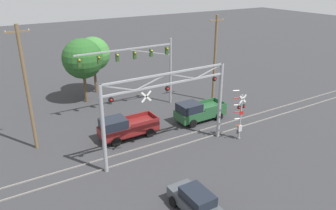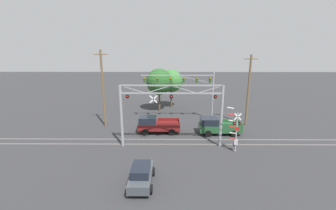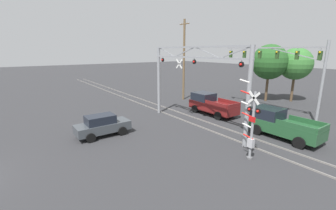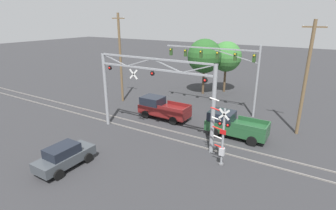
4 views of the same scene
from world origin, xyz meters
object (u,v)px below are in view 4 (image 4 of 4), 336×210
at_px(traffic_signal_span, 228,64).
at_px(pickup_truck_following, 233,125).
at_px(sedan_waiting, 64,156).
at_px(crossing_gantry, 153,89).
at_px(utility_pole_right, 306,79).
at_px(background_tree_far_left_verge, 226,57).
at_px(background_tree_beyond_span, 204,56).
at_px(crossing_signal_mast, 222,139).
at_px(pickup_truck_lead, 162,108).
at_px(utility_pole_left, 120,58).

xyz_separation_m(traffic_signal_span, pickup_truck_following, (2.80, -5.74, -4.28)).
bearing_deg(sedan_waiting, crossing_gantry, 71.81).
xyz_separation_m(utility_pole_right, background_tree_far_left_verge, (-10.54, 10.06, -0.18)).
relative_size(sedan_waiting, background_tree_beyond_span, 0.56).
height_order(pickup_truck_following, background_tree_beyond_span, background_tree_beyond_span).
height_order(crossing_gantry, sedan_waiting, crossing_gantry).
bearing_deg(traffic_signal_span, crossing_signal_mast, -71.58).
bearing_deg(crossing_signal_mast, background_tree_beyond_span, 118.22).
xyz_separation_m(background_tree_beyond_span, background_tree_far_left_verge, (2.11, 2.52, -0.22)).
xyz_separation_m(pickup_truck_lead, background_tree_far_left_verge, (2.00, 13.12, 3.85)).
bearing_deg(utility_pole_right, background_tree_far_left_verge, 136.35).
height_order(crossing_gantry, background_tree_far_left_verge, background_tree_far_left_verge).
bearing_deg(crossing_signal_mast, traffic_signal_span, 108.42).
relative_size(pickup_truck_following, utility_pole_left, 0.50).
bearing_deg(utility_pole_left, utility_pole_right, 2.23).
xyz_separation_m(pickup_truck_lead, utility_pole_right, (12.54, 3.07, 4.03)).
distance_m(utility_pole_left, utility_pole_right, 19.86).
distance_m(traffic_signal_span, background_tree_beyond_span, 7.37).
height_order(traffic_signal_span, background_tree_far_left_verge, traffic_signal_span).
bearing_deg(crossing_signal_mast, crossing_gantry, 168.72).
relative_size(pickup_truck_lead, background_tree_beyond_span, 0.73).
distance_m(crossing_signal_mast, utility_pole_left, 18.01).
distance_m(pickup_truck_lead, sedan_waiting, 11.57).
height_order(utility_pole_left, background_tree_beyond_span, utility_pole_left).
distance_m(pickup_truck_following, utility_pole_right, 7.19).
xyz_separation_m(utility_pole_left, utility_pole_right, (19.84, 0.77, -0.31)).
bearing_deg(crossing_signal_mast, utility_pole_right, 65.18).
distance_m(crossing_gantry, pickup_truck_lead, 5.66).
relative_size(utility_pole_right, background_tree_beyond_span, 1.34).
distance_m(pickup_truck_lead, utility_pole_right, 13.53).
distance_m(crossing_signal_mast, sedan_waiting, 10.97).
height_order(traffic_signal_span, sedan_waiting, traffic_signal_span).
bearing_deg(crossing_gantry, crossing_signal_mast, -11.28).
height_order(pickup_truck_lead, utility_pole_left, utility_pole_left).
bearing_deg(traffic_signal_span, utility_pole_left, -166.41).
bearing_deg(pickup_truck_following, crossing_gantry, -147.67).
bearing_deg(sedan_waiting, traffic_signal_span, 71.85).
relative_size(crossing_signal_mast, traffic_signal_span, 0.45).
bearing_deg(crossing_gantry, pickup_truck_lead, 113.86).
height_order(sedan_waiting, background_tree_beyond_span, background_tree_beyond_span).
relative_size(pickup_truck_lead, pickup_truck_following, 1.02).
distance_m(pickup_truck_lead, pickup_truck_following, 7.78).
height_order(pickup_truck_following, background_tree_far_left_verge, background_tree_far_left_verge).
xyz_separation_m(traffic_signal_span, utility_pole_left, (-12.26, -2.96, 0.06)).
bearing_deg(utility_pole_right, pickup_truck_lead, -166.27).
relative_size(pickup_truck_lead, utility_pole_left, 0.51).
xyz_separation_m(sedan_waiting, background_tree_far_left_verge, (2.55, 24.68, 4.04)).
height_order(pickup_truck_lead, pickup_truck_following, same).
distance_m(crossing_signal_mast, pickup_truck_following, 5.22).
bearing_deg(utility_pole_right, utility_pole_left, -177.77).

